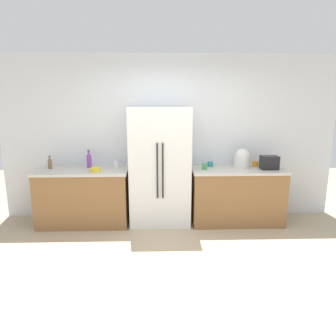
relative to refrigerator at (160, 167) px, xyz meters
The scene contains 14 objects.
ground_plane 1.75m from the refrigerator, 83.93° to the right, with size 11.02×11.02×0.00m, color tan.
kitchen_back_panel 0.58m from the refrigerator, 67.07° to the left, with size 5.51×0.10×2.66m, color silver.
counter_left 1.30m from the refrigerator, behind, with size 1.41×0.68×0.88m.
counter_right 1.32m from the refrigerator, ahead, with size 1.45×0.68×0.88m.
refrigerator is the anchor object (origin of this frame).
toaster 1.71m from the refrigerator, ahead, with size 0.26×0.18×0.21m, color black.
rice_cooker 1.32m from the refrigerator, ahead, with size 0.25×0.25×0.31m.
bottle_a 1.74m from the refrigerator, behind, with size 0.06×0.06×0.21m.
bottle_b 1.14m from the refrigerator, behind, with size 0.07×0.07×0.29m.
cup_a 1.57m from the refrigerator, ahead, with size 0.09×0.09×0.09m, color orange.
cup_b 0.71m from the refrigerator, behind, with size 0.08×0.08×0.10m, color white.
cup_c 0.69m from the refrigerator, ahead, with size 0.07×0.07×0.10m, color green.
cup_d 0.84m from the refrigerator, 10.91° to the left, with size 0.10×0.10×0.08m, color teal.
bowl_a 0.99m from the refrigerator, 169.86° to the right, with size 0.16×0.16×0.06m, color yellow.
Camera 1 is at (-0.17, -3.03, 1.86)m, focal length 31.39 mm.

